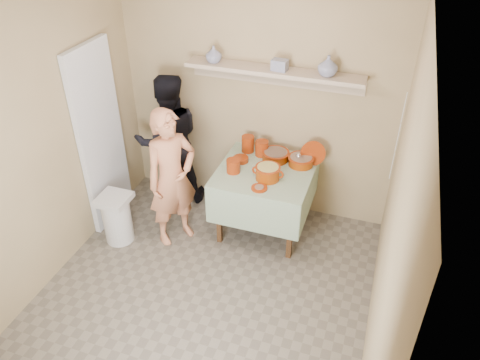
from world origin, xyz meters
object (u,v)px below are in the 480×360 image
at_px(serving_table, 265,179).
at_px(cazuela_rice, 268,172).
at_px(person_helper, 169,141).
at_px(person_cook, 172,179).
at_px(trash_bin, 117,218).

distance_m(serving_table, cazuela_rice, 0.26).
xyz_separation_m(person_helper, serving_table, (1.19, -0.19, -0.15)).
relative_size(person_cook, serving_table, 1.55).
distance_m(person_cook, person_helper, 0.72).
relative_size(person_cook, person_helper, 0.96).
distance_m(person_cook, cazuela_rice, 0.97).
bearing_deg(serving_table, cazuela_rice, -67.50).
bearing_deg(cazuela_rice, person_helper, 164.89).
xyz_separation_m(serving_table, trash_bin, (-1.42, -0.69, -0.36)).
bearing_deg(person_helper, cazuela_rice, 133.44).
bearing_deg(person_cook, cazuela_rice, -37.01).
bearing_deg(person_cook, person_helper, 63.16).
relative_size(person_helper, cazuela_rice, 4.78).
distance_m(person_helper, trash_bin, 1.04).
height_order(person_cook, trash_bin, person_cook).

